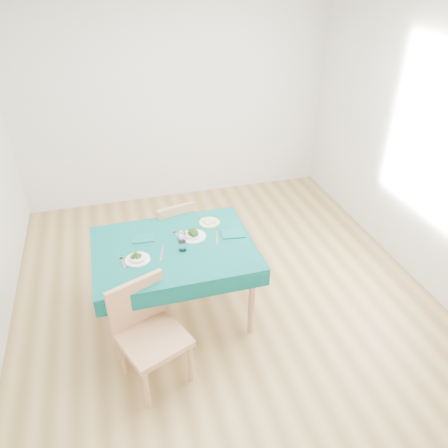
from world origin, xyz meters
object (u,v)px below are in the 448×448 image
object	(u,v)px
side_plate	(209,222)
table	(176,281)
bowl_far	(193,234)
chair_near	(152,324)
chair_far	(171,231)
bowl_near	(137,257)

from	to	relation	value
side_plate	table	bearing A→B (deg)	-143.12
bowl_far	side_plate	size ratio (longest dim) A/B	1.17
chair_near	side_plate	distance (m)	1.21
chair_near	chair_far	distance (m)	1.43
chair_far	bowl_near	bearing A→B (deg)	49.38
chair_far	chair_near	bearing A→B (deg)	60.49
bowl_far	side_plate	distance (m)	0.27
chair_near	bowl_near	size ratio (longest dim) A/B	5.63
table	side_plate	distance (m)	0.62
bowl_near	side_plate	distance (m)	0.81
chair_near	chair_far	size ratio (longest dim) A/B	1.23
chair_near	side_plate	world-z (taller)	chair_near
bowl_near	bowl_far	world-z (taller)	bowl_far
chair_far	table	bearing A→B (deg)	69.49
table	chair_far	size ratio (longest dim) A/B	1.44
side_plate	bowl_near	bearing A→B (deg)	-150.69
chair_far	bowl_far	distance (m)	0.68
chair_far	side_plate	world-z (taller)	chair_far
side_plate	bowl_far	bearing A→B (deg)	-135.90
chair_near	bowl_far	xyz separation A→B (m)	(0.50, 0.79, 0.21)
chair_near	bowl_near	xyz separation A→B (m)	(-0.02, 0.58, 0.21)
table	chair_far	distance (m)	0.70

